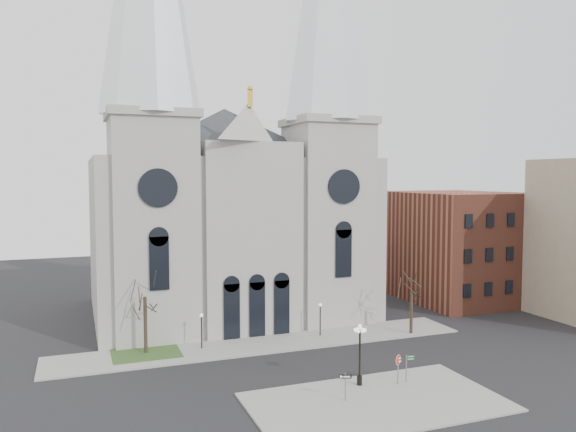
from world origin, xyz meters
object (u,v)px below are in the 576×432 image
object	(u,v)px
globe_lamp	(360,347)
street_name_sign	(407,366)
stop_sign	(398,363)
one_way_sign	(345,382)

from	to	relation	value
globe_lamp	street_name_sign	size ratio (longest dim) A/B	2.21
stop_sign	globe_lamp	size ratio (longest dim) A/B	0.49
globe_lamp	one_way_sign	bearing A→B (deg)	-135.80
globe_lamp	street_name_sign	world-z (taller)	globe_lamp
globe_lamp	one_way_sign	size ratio (longest dim) A/B	2.38
globe_lamp	street_name_sign	xyz separation A→B (m)	(3.77, -0.72, -1.70)
stop_sign	one_way_sign	xyz separation A→B (m)	(-5.20, -1.42, -0.31)
globe_lamp	street_name_sign	distance (m)	4.19
one_way_sign	globe_lamp	bearing A→B (deg)	64.83
street_name_sign	one_way_sign	bearing A→B (deg)	-158.74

